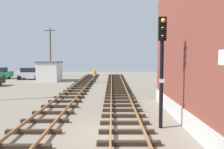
# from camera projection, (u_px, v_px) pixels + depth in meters

# --- Properties ---
(ground_plane) EXTENTS (82.99, 82.99, 0.00)m
(ground_plane) POSITION_uv_depth(u_px,v_px,m) (110.00, 134.00, 10.20)
(ground_plane) COLOR slate
(track_near_building) EXTENTS (2.50, 63.84, 0.32)m
(track_near_building) POSITION_uv_depth(u_px,v_px,m) (126.00, 131.00, 10.19)
(track_near_building) COLOR #2D2319
(track_near_building) RESTS_ON ground
(track_centre) EXTENTS (2.50, 63.84, 0.32)m
(track_centre) POSITION_uv_depth(u_px,v_px,m) (33.00, 131.00, 10.18)
(track_centre) COLOR #2D2319
(track_centre) RESTS_ON ground
(signal_mast) EXTENTS (0.36, 0.40, 5.30)m
(signal_mast) POSITION_uv_depth(u_px,v_px,m) (161.00, 59.00, 10.75)
(signal_mast) COLOR black
(signal_mast) RESTS_ON ground
(control_hut) EXTENTS (3.00, 3.80, 2.76)m
(control_hut) POSITION_uv_depth(u_px,v_px,m) (49.00, 71.00, 31.85)
(control_hut) COLOR silver
(control_hut) RESTS_ON ground
(parked_car_silver) EXTENTS (4.20, 2.04, 1.76)m
(parked_car_silver) POSITION_uv_depth(u_px,v_px,m) (30.00, 73.00, 34.06)
(parked_car_silver) COLOR #B7B7BC
(parked_car_silver) RESTS_ON ground
(utility_pole_far) EXTENTS (1.80, 0.24, 8.14)m
(utility_pole_far) POSITION_uv_depth(u_px,v_px,m) (50.00, 52.00, 37.91)
(utility_pole_far) COLOR brown
(utility_pole_far) RESTS_ON ground
(track_worker_foreground) EXTENTS (0.40, 0.40, 1.87)m
(track_worker_foreground) POSITION_uv_depth(u_px,v_px,m) (94.00, 75.00, 30.26)
(track_worker_foreground) COLOR #262D4C
(track_worker_foreground) RESTS_ON ground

